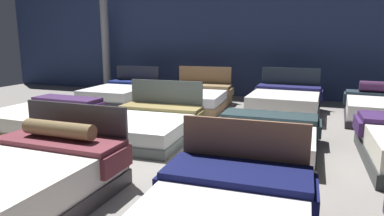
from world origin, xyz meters
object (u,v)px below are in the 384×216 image
(bed_5, at_px, (147,125))
(bed_6, at_px, (264,137))
(support_pillar, at_px, (105,38))
(bed_4, at_px, (44,116))
(bed_8, at_px, (121,94))
(bed_9, at_px, (195,98))
(bed_11, at_px, (384,109))
(bed_10, at_px, (285,103))
(bed_1, at_px, (19,182))

(bed_5, height_order, bed_6, bed_5)
(support_pillar, bearing_deg, bed_4, -71.58)
(bed_5, xyz_separation_m, bed_8, (-2.23, 2.83, 0.03))
(bed_9, xyz_separation_m, bed_11, (4.36, 0.00, 0.02))
(bed_4, height_order, support_pillar, support_pillar)
(bed_11, bearing_deg, bed_9, -176.71)
(bed_4, xyz_separation_m, bed_10, (4.48, 2.87, 0.06))
(bed_6, relative_size, bed_10, 0.94)
(bed_1, height_order, bed_11, bed_1)
(bed_8, xyz_separation_m, bed_11, (6.53, 0.03, 0.02))
(bed_5, relative_size, bed_10, 1.02)
(bed_4, bearing_deg, bed_11, 26.27)
(bed_5, xyz_separation_m, support_pillar, (-3.82, 4.57, 1.54))
(bed_8, bearing_deg, bed_10, -1.21)
(bed_10, xyz_separation_m, bed_11, (2.10, 0.05, -0.02))
(bed_6, xyz_separation_m, bed_8, (-4.35, 2.88, 0.03))
(bed_11, relative_size, support_pillar, 0.62)
(bed_1, relative_size, bed_9, 0.98)
(bed_5, height_order, bed_10, bed_10)
(bed_8, bearing_deg, support_pillar, 131.41)
(bed_5, xyz_separation_m, bed_11, (4.30, 2.86, 0.05))
(bed_1, bearing_deg, bed_11, 53.63)
(bed_6, distance_m, bed_9, 3.63)
(bed_5, xyz_separation_m, bed_9, (-0.06, 2.86, 0.03))
(bed_4, relative_size, bed_11, 0.98)
(bed_9, distance_m, bed_10, 2.27)
(bed_1, bearing_deg, bed_4, 129.45)
(bed_4, height_order, bed_6, bed_4)
(bed_6, bearing_deg, bed_9, 126.77)
(bed_5, distance_m, bed_8, 3.60)
(bed_1, distance_m, bed_6, 3.56)
(bed_8, relative_size, support_pillar, 0.62)
(bed_9, bearing_deg, bed_11, -2.66)
(bed_10, bearing_deg, bed_9, -179.53)
(bed_4, xyz_separation_m, bed_8, (0.04, 2.90, 0.02))
(bed_4, bearing_deg, bed_5, 3.94)
(bed_6, xyz_separation_m, bed_9, (-2.18, 2.90, 0.03))
(bed_9, bearing_deg, support_pillar, 152.84)
(bed_10, bearing_deg, bed_1, -110.08)
(bed_4, distance_m, bed_6, 4.39)
(bed_5, relative_size, bed_9, 0.98)
(bed_5, bearing_deg, bed_9, 89.64)
(bed_11, height_order, support_pillar, support_pillar)
(bed_10, bearing_deg, bed_6, -89.88)
(bed_4, bearing_deg, support_pillar, 110.69)
(bed_4, relative_size, support_pillar, 0.61)
(bed_6, bearing_deg, bed_5, 178.65)
(bed_10, bearing_deg, bed_8, -178.49)
(bed_10, height_order, support_pillar, support_pillar)
(bed_5, bearing_deg, bed_8, 126.67)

